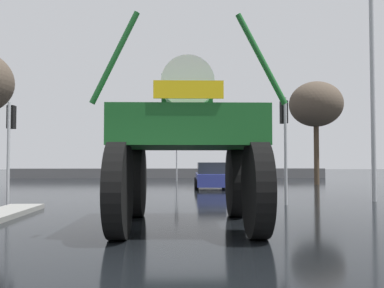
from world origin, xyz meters
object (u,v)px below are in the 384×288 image
object	(u,v)px
traffic_signal_far_right	(118,152)
bare_tree_right	(316,105)
oversize_sprayer	(187,140)
traffic_signal_far_left	(177,150)
traffic_signal_near_left	(11,130)
streetlight_near_right	(376,70)
traffic_signal_near_right	(284,127)
sedan_ahead	(211,176)

from	to	relation	value
traffic_signal_far_right	bare_tree_right	distance (m)	15.64
oversize_sprayer	traffic_signal_far_left	xyz separation A→B (m)	(-0.21, 23.93, 0.38)
traffic_signal_near_left	traffic_signal_far_right	xyz separation A→B (m)	(1.33, 18.92, -0.36)
oversize_sprayer	streetlight_near_right	xyz separation A→B (m)	(7.74, 6.09, 3.13)
traffic_signal_far_left	bare_tree_right	size ratio (longest dim) A/B	0.48
traffic_signal_far_left	traffic_signal_far_right	distance (m)	4.70
streetlight_near_right	traffic_signal_near_left	bearing A→B (deg)	-175.60
bare_tree_right	traffic_signal_far_right	bearing A→B (deg)	157.75
oversize_sprayer	streetlight_near_right	bearing A→B (deg)	-51.00
oversize_sprayer	traffic_signal_near_right	distance (m)	6.29
traffic_signal_far_left	streetlight_near_right	size ratio (longest dim) A/B	0.36
traffic_signal_near_left	traffic_signal_far_left	world-z (taller)	traffic_signal_near_left
oversize_sprayer	sedan_ahead	xyz separation A→B (m)	(1.76, 14.18, -1.39)
traffic_signal_far_right	streetlight_near_right	bearing A→B (deg)	-54.68
traffic_signal_far_right	bare_tree_right	size ratio (longest dim) A/B	0.46
streetlight_near_right	traffic_signal_near_right	bearing A→B (deg)	-164.97
sedan_ahead	streetlight_near_right	world-z (taller)	streetlight_near_right
sedan_ahead	traffic_signal_far_right	size ratio (longest dim) A/B	1.28
traffic_signal_near_left	traffic_signal_far_right	size ratio (longest dim) A/B	1.15
traffic_signal_far_right	traffic_signal_near_right	bearing A→B (deg)	-65.49
sedan_ahead	traffic_signal_near_right	size ratio (longest dim) A/B	1.05
bare_tree_right	traffic_signal_near_left	bearing A→B (deg)	-139.80
traffic_signal_near_left	streetlight_near_right	world-z (taller)	streetlight_near_right
traffic_signal_far_left	streetlight_near_right	world-z (taller)	streetlight_near_right
sedan_ahead	bare_tree_right	size ratio (longest dim) A/B	0.59
traffic_signal_near_left	bare_tree_right	distance (m)	20.50
sedan_ahead	traffic_signal_near_right	world-z (taller)	traffic_signal_near_right
streetlight_near_right	sedan_ahead	bearing A→B (deg)	126.46
streetlight_near_right	bare_tree_right	size ratio (longest dim) A/B	1.34
oversize_sprayer	traffic_signal_far_right	distance (m)	24.43
traffic_signal_near_left	streetlight_near_right	xyz separation A→B (m)	(13.97, 1.08, 2.53)
streetlight_near_right	traffic_signal_far_left	bearing A→B (deg)	114.02
bare_tree_right	sedan_ahead	bearing A→B (deg)	-152.29
traffic_signal_far_left	bare_tree_right	bearing A→B (deg)	-31.43
oversize_sprayer	traffic_signal_near_left	bearing A→B (deg)	51.95
traffic_signal_near_right	traffic_signal_far_left	bearing A→B (deg)	101.74
traffic_signal_near_right	traffic_signal_far_left	xyz separation A→B (m)	(-3.93, 18.92, -0.38)
sedan_ahead	traffic_signal_far_right	distance (m)	11.93
traffic_signal_far_right	sedan_ahead	bearing A→B (deg)	-55.65
oversize_sprayer	bare_tree_right	bearing A→B (deg)	-26.33
oversize_sprayer	bare_tree_right	distance (m)	20.64
traffic_signal_far_left	traffic_signal_far_right	world-z (taller)	traffic_signal_far_left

